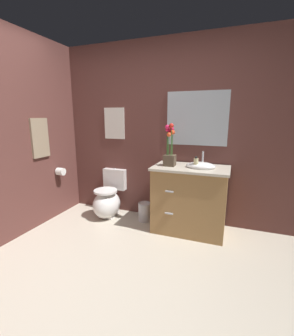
% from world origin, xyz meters
% --- Properties ---
extents(ground_plane, '(8.93, 8.93, 0.00)m').
position_xyz_m(ground_plane, '(0.00, 0.00, 0.00)').
color(ground_plane, beige).
extents(wall_back, '(4.17, 0.05, 2.50)m').
position_xyz_m(wall_back, '(0.20, 1.77, 1.25)').
color(wall_back, brown).
rests_on(wall_back, ground_plane).
extents(wall_left, '(0.05, 4.88, 2.50)m').
position_xyz_m(wall_left, '(-1.36, 0.52, 1.25)').
color(wall_left, brown).
rests_on(wall_left, ground_plane).
extents(toilet, '(0.38, 0.59, 0.69)m').
position_xyz_m(toilet, '(-0.60, 1.47, 0.24)').
color(toilet, white).
rests_on(toilet, ground_plane).
extents(vanity_cabinet, '(0.94, 0.56, 1.04)m').
position_xyz_m(vanity_cabinet, '(0.63, 1.44, 0.44)').
color(vanity_cabinet, '#9E7242').
rests_on(vanity_cabinet, ground_plane).
extents(flower_vase, '(0.14, 0.14, 0.54)m').
position_xyz_m(flower_vase, '(0.36, 1.41, 1.07)').
color(flower_vase, '#4C3D2D').
rests_on(flower_vase, vanity_cabinet).
extents(soap_bottle, '(0.06, 0.06, 0.15)m').
position_xyz_m(soap_bottle, '(0.69, 1.37, 0.93)').
color(soap_bottle, beige).
rests_on(soap_bottle, vanity_cabinet).
extents(trash_bin, '(0.18, 0.18, 0.27)m').
position_xyz_m(trash_bin, '(-0.02, 1.51, 0.14)').
color(trash_bin, '#B7B7BC').
rests_on(trash_bin, ground_plane).
extents(wall_poster, '(0.33, 0.01, 0.46)m').
position_xyz_m(wall_poster, '(-0.60, 1.74, 1.38)').
color(wall_poster, silver).
extents(wall_mirror, '(0.80, 0.01, 0.70)m').
position_xyz_m(wall_mirror, '(0.63, 1.74, 1.45)').
color(wall_mirror, '#B2BCC6').
extents(hanging_towel, '(0.03, 0.28, 0.52)m').
position_xyz_m(hanging_towel, '(-1.32, 1.00, 1.20)').
color(hanging_towel, gray).
extents(toilet_paper_roll, '(0.11, 0.11, 0.11)m').
position_xyz_m(toilet_paper_roll, '(-1.27, 1.27, 0.68)').
color(toilet_paper_roll, white).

